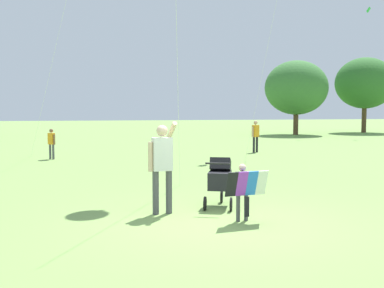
# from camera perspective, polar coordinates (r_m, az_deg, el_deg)

# --- Properties ---
(ground_plane) EXTENTS (120.00, 120.00, 0.00)m
(ground_plane) POSITION_cam_1_polar(r_m,az_deg,el_deg) (8.53, 3.56, -9.54)
(ground_plane) COLOR #75994C
(treeline_distant) EXTENTS (42.84, 6.99, 5.82)m
(treeline_distant) POSITION_cam_1_polar(r_m,az_deg,el_deg) (32.71, -9.60, 7.20)
(treeline_distant) COLOR brown
(treeline_distant) RESTS_ON ground
(child_with_butterfly_kite) EXTENTS (0.80, 0.41, 1.04)m
(child_with_butterfly_kite) POSITION_cam_1_polar(r_m,az_deg,el_deg) (8.57, 6.20, -5.17)
(child_with_butterfly_kite) COLOR #4C4C51
(child_with_butterfly_kite) RESTS_ON ground
(person_adult_flyer) EXTENTS (0.56, 0.57, 1.80)m
(person_adult_flyer) POSITION_cam_1_polar(r_m,az_deg,el_deg) (9.09, -3.63, -2.01)
(person_adult_flyer) COLOR #4C4C51
(person_adult_flyer) RESTS_ON ground
(stroller) EXTENTS (0.74, 1.12, 1.03)m
(stroller) POSITION_cam_1_polar(r_m,az_deg,el_deg) (9.78, 3.39, -4.07)
(stroller) COLOR black
(stroller) RESTS_ON ground
(person_sitting_far) EXTENTS (0.39, 0.33, 1.43)m
(person_sitting_far) POSITION_cam_1_polar(r_m,az_deg,el_deg) (21.31, 7.67, 1.24)
(person_sitting_far) COLOR #232328
(person_sitting_far) RESTS_ON ground
(person_couple_left) EXTENTS (0.30, 0.29, 1.20)m
(person_couple_left) POSITION_cam_1_polar(r_m,az_deg,el_deg) (19.21, -16.60, 0.32)
(person_couple_left) COLOR #4C4C51
(person_couple_left) RESTS_ON ground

